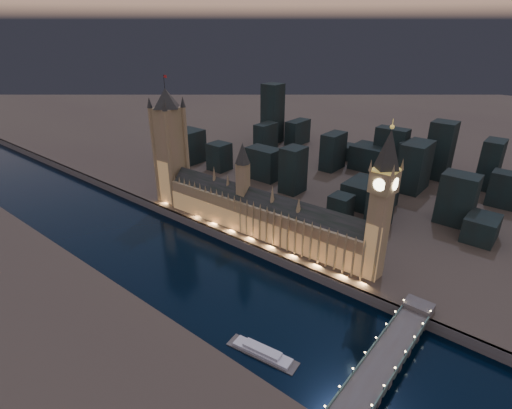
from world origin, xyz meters
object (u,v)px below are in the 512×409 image
Objects in this scene: victoria_tower at (170,141)px; river_boat at (262,352)px; palace_of_westminster at (260,214)px; westminster_bridge at (388,357)px; elizabeth_tower at (382,195)px.

river_boat is (198.24, -103.57, -68.66)m from victoria_tower.
palace_of_westminster is 159.76m from westminster_bridge.
westminster_bridge is at bearing -14.21° from victoria_tower.
victoria_tower is 2.74× the size of river_boat.
palace_of_westminster is 121.97m from victoria_tower.
westminster_bridge is 71.26m from river_boat.
victoria_tower is at bearing -180.00° from elizabeth_tower.
victoria_tower reaches higher than river_boat.
victoria_tower is 233.97m from river_boat.
river_boat is (84.42, -103.38, -24.81)m from palace_of_westminster.
elizabeth_tower is (218.00, 0.00, 2.38)m from victoria_tower.
river_boat is (-60.00, -38.19, -4.43)m from westminster_bridge.
palace_of_westminster reaches higher than river_boat.
elizabeth_tower is 1.02× the size of westminster_bridge.
elizabeth_tower is at bearing 79.20° from river_boat.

